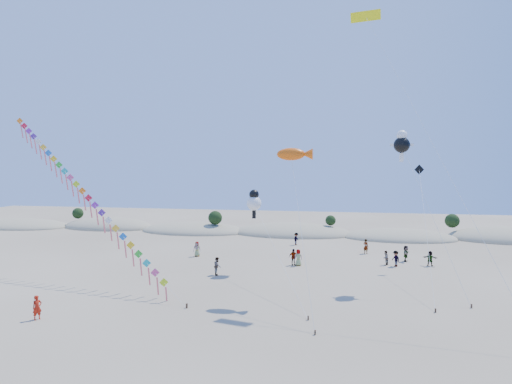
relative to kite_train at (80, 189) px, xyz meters
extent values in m
plane|color=#83735B|center=(16.86, -14.93, -8.43)|extent=(160.00, 160.00, 0.00)
ellipsoid|color=gray|center=(-31.14, 29.27, -8.43)|extent=(18.00, 9.90, 2.80)
ellipsoid|color=#1A3D16|center=(-31.14, 29.27, -7.66)|extent=(14.40, 6.48, 0.72)
ellipsoid|color=gray|center=(-15.14, 31.07, -8.43)|extent=(16.00, 8.80, 3.60)
ellipsoid|color=#1A3D16|center=(-15.14, 31.07, -7.44)|extent=(12.80, 5.76, 0.64)
ellipsoid|color=gray|center=(0.86, 29.67, -8.43)|extent=(17.60, 9.68, 3.00)
ellipsoid|color=#1A3D16|center=(0.86, 29.67, -7.60)|extent=(14.08, 6.34, 0.70)
ellipsoid|color=gray|center=(16.86, 30.37, -8.43)|extent=(19.00, 10.45, 3.40)
ellipsoid|color=#1A3D16|center=(16.86, 30.37, -7.49)|extent=(15.20, 6.84, 0.76)
ellipsoid|color=gray|center=(32.86, 28.97, -8.43)|extent=(16.40, 9.02, 2.80)
ellipsoid|color=#1A3D16|center=(32.86, 28.97, -7.66)|extent=(13.12, 5.90, 0.66)
sphere|color=black|center=(-21.14, 31.27, -6.07)|extent=(1.90, 1.90, 1.90)
sphere|color=black|center=(4.86, 28.47, -5.95)|extent=(2.20, 2.20, 2.20)
sphere|color=black|center=(22.86, 30.47, -6.19)|extent=(1.60, 1.60, 1.60)
sphere|color=black|center=(40.86, 31.87, -5.99)|extent=(2.10, 2.10, 2.10)
cube|color=#3F2D1E|center=(13.01, -6.70, -8.25)|extent=(0.12, 0.12, 0.35)
cylinder|color=silver|center=(1.06, -0.56, -0.61)|extent=(23.93, 12.31, 15.66)
cube|color=#BFEA1B|center=(10.70, -5.51, -6.92)|extent=(1.35, 0.52, 1.42)
cube|color=#DC5C6A|center=(10.88, -5.46, -8.02)|extent=(0.19, 0.45, 1.55)
cube|color=#E14788|center=(9.77, -5.03, -6.31)|extent=(1.35, 0.52, 1.42)
cube|color=#DC5C6A|center=(9.95, -4.98, -7.41)|extent=(0.19, 0.45, 1.55)
cube|color=#17B0AF|center=(8.83, -4.55, -5.69)|extent=(1.35, 0.52, 1.42)
cube|color=#DC5C6A|center=(9.01, -4.50, -6.79)|extent=(0.19, 0.45, 1.55)
cube|color=green|center=(7.89, -4.07, -5.08)|extent=(1.35, 0.52, 1.42)
cube|color=#DC5C6A|center=(8.07, -4.02, -6.18)|extent=(0.19, 0.45, 1.55)
cube|color=yellow|center=(6.95, -3.58, -4.46)|extent=(1.35, 0.52, 1.42)
cube|color=#DC5C6A|center=(7.13, -3.53, -5.56)|extent=(0.19, 0.45, 1.55)
cube|color=blue|center=(6.01, -3.10, -3.85)|extent=(1.35, 0.52, 1.42)
cube|color=#DC5C6A|center=(6.19, -3.05, -4.95)|extent=(0.19, 0.45, 1.55)
cube|color=yellow|center=(5.07, -2.62, -3.23)|extent=(1.35, 0.52, 1.42)
cube|color=#DC5C6A|center=(5.25, -2.57, -4.33)|extent=(0.19, 0.45, 1.55)
cube|color=silver|center=(4.13, -2.13, -2.62)|extent=(1.35, 0.52, 1.42)
cube|color=#DC5C6A|center=(4.31, -2.08, -3.72)|extent=(0.19, 0.45, 1.55)
cube|color=#5A2596|center=(3.19, -1.65, -2.01)|extent=(1.35, 0.52, 1.42)
cube|color=#DC5C6A|center=(3.37, -1.60, -3.11)|extent=(0.19, 0.45, 1.55)
cube|color=purple|center=(2.25, -1.17, -1.39)|extent=(1.35, 0.52, 1.42)
cube|color=#DC5C6A|center=(2.43, -1.12, -2.49)|extent=(0.19, 0.45, 1.55)
cube|color=red|center=(1.31, -0.69, -0.78)|extent=(1.35, 0.52, 1.42)
cube|color=#DC5C6A|center=(1.49, -0.64, -1.88)|extent=(0.19, 0.45, 1.55)
cube|color=orange|center=(0.37, -0.20, -0.16)|extent=(1.35, 0.52, 1.42)
cube|color=#DC5C6A|center=(0.55, -0.15, -1.26)|extent=(0.19, 0.45, 1.55)
cube|color=#BFEA1B|center=(-0.56, 0.28, 0.45)|extent=(1.35, 0.52, 1.42)
cube|color=#DC5C6A|center=(-0.38, 0.33, -0.65)|extent=(0.19, 0.45, 1.55)
cube|color=#E14788|center=(-1.50, 0.76, 1.07)|extent=(1.35, 0.52, 1.42)
cube|color=#DC5C6A|center=(-1.32, 0.81, -0.03)|extent=(0.19, 0.45, 1.55)
cube|color=#17B0AF|center=(-2.44, 1.24, 1.68)|extent=(1.35, 0.52, 1.42)
cube|color=#DC5C6A|center=(-2.26, 1.29, 0.58)|extent=(0.19, 0.45, 1.55)
cube|color=green|center=(-3.38, 1.73, 2.30)|extent=(1.35, 0.52, 1.42)
cube|color=#DC5C6A|center=(-3.20, 1.78, 1.20)|extent=(0.19, 0.45, 1.55)
cube|color=yellow|center=(-4.32, 2.21, 2.91)|extent=(1.35, 0.52, 1.42)
cube|color=#DC5C6A|center=(-4.14, 2.26, 1.81)|extent=(0.19, 0.45, 1.55)
cube|color=blue|center=(-5.26, 2.69, 3.52)|extent=(1.35, 0.52, 1.42)
cube|color=#DC5C6A|center=(-5.08, 2.74, 2.42)|extent=(0.19, 0.45, 1.55)
cube|color=yellow|center=(-6.20, 3.17, 4.14)|extent=(1.35, 0.52, 1.42)
cube|color=#DC5C6A|center=(-6.02, 3.22, 3.04)|extent=(0.19, 0.45, 1.55)
cube|color=silver|center=(-7.14, 3.66, 4.75)|extent=(1.35, 0.52, 1.42)
cube|color=#DC5C6A|center=(-6.96, 3.71, 3.65)|extent=(0.19, 0.45, 1.55)
cube|color=#5A2596|center=(-8.08, 4.14, 5.37)|extent=(1.35, 0.52, 1.42)
cube|color=#DC5C6A|center=(-7.90, 4.19, 4.27)|extent=(0.19, 0.45, 1.55)
cube|color=purple|center=(-9.02, 4.62, 5.98)|extent=(1.35, 0.52, 1.42)
cube|color=#DC5C6A|center=(-8.84, 4.67, 4.88)|extent=(0.19, 0.45, 1.55)
cube|color=red|center=(-9.96, 5.10, 6.60)|extent=(1.35, 0.52, 1.42)
cube|color=#DC5C6A|center=(-9.78, 5.15, 5.50)|extent=(0.19, 0.45, 1.55)
cube|color=orange|center=(-10.90, 5.59, 7.21)|extent=(1.35, 0.52, 1.42)
cube|color=#DC5C6A|center=(-10.72, 5.64, 6.11)|extent=(0.19, 0.45, 1.55)
cube|color=#3F2D1E|center=(22.68, -9.99, -8.28)|extent=(0.10, 0.10, 0.30)
cylinder|color=silver|center=(21.44, -5.93, -2.66)|extent=(2.50, 8.16, 11.56)
ellipsoid|color=#E7570C|center=(20.21, -1.86, 3.12)|extent=(2.31, 1.02, 1.02)
cone|color=#E7570C|center=(21.50, -1.86, 3.12)|extent=(0.92, 0.92, 0.92)
cube|color=#3F2D1E|center=(22.07, -7.49, -8.28)|extent=(0.10, 0.10, 0.30)
cylinder|color=silver|center=(18.90, -1.04, -4.98)|extent=(6.37, 12.90, 6.91)
sphere|color=white|center=(15.73, 5.40, -1.54)|extent=(1.47, 1.47, 1.47)
sphere|color=black|center=(15.73, 5.40, -0.66)|extent=(0.98, 0.98, 0.98)
cube|color=black|center=(15.73, 5.40, -2.67)|extent=(0.35, 0.18, 0.80)
cube|color=#3F2D1E|center=(33.86, -2.64, -8.28)|extent=(0.10, 0.10, 0.30)
cylinder|color=silver|center=(31.67, 0.36, -2.20)|extent=(4.41, 6.02, 12.47)
sphere|color=black|center=(29.48, 3.35, 4.03)|extent=(1.41, 1.41, 1.41)
sphere|color=white|center=(29.48, 3.35, 4.88)|extent=(0.92, 0.92, 0.92)
cube|color=white|center=(29.48, 3.35, 2.93)|extent=(0.35, 0.18, 0.80)
cube|color=white|center=(28.78, 3.35, 4.03)|extent=(0.60, 0.15, 0.25)
cube|color=white|center=(30.18, 3.35, 4.03)|extent=(0.60, 0.15, 0.25)
cylinder|color=silver|center=(30.63, -5.12, 3.13)|extent=(9.11, 12.61, 23.12)
cube|color=#FFF80D|center=(26.09, 1.16, 14.68)|extent=(2.50, 1.02, 0.88)
cube|color=black|center=(26.09, 1.18, 14.68)|extent=(2.41, 0.61, 0.19)
cube|color=#3F2D1E|center=(31.01, -4.19, -8.28)|extent=(0.10, 0.10, 0.30)
cylinder|color=silver|center=(31.63, 3.16, -3.31)|extent=(1.27, 14.72, 10.26)
cube|color=black|center=(32.25, 10.51, 1.81)|extent=(1.02, 0.30, 1.05)
imported|color=#AA1D0D|center=(3.73, -10.93, -7.59)|extent=(0.66, 0.73, 1.68)
imported|color=slate|center=(12.51, 3.21, -7.56)|extent=(0.88, 1.00, 1.75)
imported|color=slate|center=(19.89, 8.60, -7.55)|extent=(1.02, 0.86, 1.76)
imported|color=slate|center=(19.34, 8.76, -7.55)|extent=(1.11, 0.86, 1.76)
imported|color=slate|center=(30.04, 10.21, -7.59)|extent=(1.10, 1.25, 1.68)
imported|color=slate|center=(31.46, 12.93, -7.54)|extent=(0.93, 1.72, 1.77)
imported|color=slate|center=(27.36, 16.55, -7.53)|extent=(0.78, 0.72, 1.79)
imported|color=slate|center=(29.06, 10.71, -7.66)|extent=(0.89, 0.94, 1.55)
imported|color=slate|center=(7.74, 11.14, -7.55)|extent=(0.90, 0.62, 1.76)
imported|color=slate|center=(33.66, 11.14, -7.62)|extent=(1.57, 0.79, 1.62)
imported|color=slate|center=(18.50, 20.65, -7.60)|extent=(0.92, 1.22, 1.66)
camera|label=1|loc=(24.03, -36.41, 2.07)|focal=30.00mm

